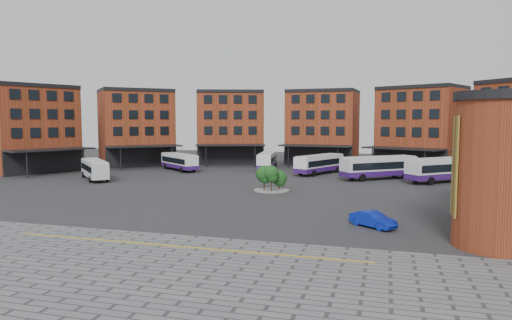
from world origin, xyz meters
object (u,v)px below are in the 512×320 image
(tree_island, at_px, (272,177))
(bus_f, at_px, (444,169))
(bus_b, at_px, (179,161))
(bus_e, at_px, (379,167))
(bus_d, at_px, (319,164))
(bus_a, at_px, (95,168))
(blue_car, at_px, (373,219))
(bus_c, at_px, (267,160))

(tree_island, distance_m, bus_f, 25.84)
(bus_b, height_order, bus_e, bus_e)
(tree_island, relative_size, bus_e, 0.40)
(bus_b, bearing_deg, bus_e, -54.75)
(bus_d, distance_m, bus_e, 10.26)
(bus_a, height_order, bus_f, bus_f)
(tree_island, distance_m, bus_b, 27.76)
(bus_a, relative_size, bus_e, 0.80)
(bus_d, height_order, bus_f, bus_f)
(bus_a, bearing_deg, bus_b, 21.18)
(tree_island, height_order, blue_car, tree_island)
(bus_a, distance_m, blue_car, 44.66)
(bus_a, height_order, bus_b, bus_b)
(bus_d, xyz_separation_m, bus_f, (18.25, -5.04, 0.20))
(bus_c, xyz_separation_m, bus_e, (19.20, -8.38, 0.22))
(bus_a, xyz_separation_m, bus_e, (40.04, 11.87, 0.13))
(tree_island, xyz_separation_m, bus_d, (3.08, 19.61, -0.08))
(tree_island, bearing_deg, bus_d, 81.07)
(bus_e, xyz_separation_m, bus_f, (8.89, -0.84, 0.04))
(tree_island, distance_m, bus_c, 24.73)
(bus_c, xyz_separation_m, blue_car, (19.27, -39.87, -0.95))
(bus_a, xyz_separation_m, bus_f, (48.94, 11.04, 0.17))
(tree_island, bearing_deg, bus_c, 105.87)
(bus_d, xyz_separation_m, blue_car, (9.43, -35.70, -1.02))
(tree_island, xyz_separation_m, blue_car, (12.51, -16.08, -1.10))
(bus_b, bearing_deg, tree_island, -90.87)
(bus_a, relative_size, bus_b, 0.94)
(bus_c, relative_size, blue_car, 2.71)
(bus_d, bearing_deg, bus_a, -127.65)
(tree_island, bearing_deg, blue_car, -52.13)
(tree_island, bearing_deg, bus_f, 34.33)
(bus_c, distance_m, bus_f, 29.57)
(bus_a, xyz_separation_m, bus_b, (6.57, 14.58, -0.13))
(bus_b, relative_size, bus_e, 0.85)
(bus_e, height_order, blue_car, bus_e)
(tree_island, distance_m, bus_e, 19.81)
(tree_island, height_order, bus_a, tree_island)
(tree_island, xyz_separation_m, bus_b, (-21.03, 18.12, -0.18))
(bus_f, relative_size, blue_car, 2.79)
(tree_island, relative_size, bus_b, 0.47)
(bus_c, distance_m, blue_car, 44.29)
(tree_island, distance_m, bus_a, 27.83)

